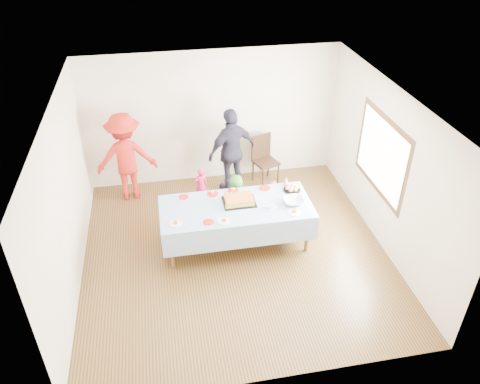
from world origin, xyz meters
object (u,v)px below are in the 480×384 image
(party_table, at_px, (236,209))
(dining_chair, at_px, (264,157))
(adult_left, at_px, (126,157))
(birthday_cake, at_px, (239,200))

(party_table, relative_size, dining_chair, 2.48)
(party_table, height_order, adult_left, adult_left)
(party_table, height_order, dining_chair, dining_chair)
(party_table, xyz_separation_m, birthday_cake, (0.07, 0.10, 0.10))
(birthday_cake, height_order, adult_left, adult_left)
(dining_chair, xyz_separation_m, adult_left, (-2.71, -0.10, 0.32))
(birthday_cake, xyz_separation_m, adult_left, (-1.86, 1.74, 0.06))
(birthday_cake, bearing_deg, party_table, -124.50)
(dining_chair, height_order, adult_left, adult_left)
(birthday_cake, distance_m, dining_chair, 2.04)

